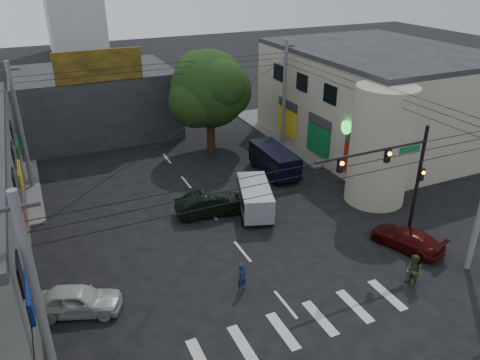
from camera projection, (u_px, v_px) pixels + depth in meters
ground at (258, 271)px, 25.27m from camera, size 160.00×160.00×0.00m
sidewalk_far_right at (338, 125)px, 46.75m from camera, size 16.00×16.00×0.15m
building_right at (376, 99)px, 40.96m from camera, size 14.00×18.00×8.00m
corner_column at (380, 146)px, 30.95m from camera, size 4.00×4.00×8.00m
building_far at (96, 102)px, 43.75m from camera, size 14.00×10.00×6.00m
billboard at (99, 66)px, 37.87m from camera, size 7.00×0.30×2.60m
street_tree at (210, 89)px, 38.32m from camera, size 6.40×6.40×8.70m
traffic_gantry at (397, 171)px, 25.30m from camera, size 7.10×0.35×7.20m
utility_pole_near_left at (41, 312)px, 15.64m from camera, size 0.32×0.32×9.20m
utility_pole_far_left at (20, 128)px, 32.42m from camera, size 0.32×0.32×9.20m
utility_pole_far_right at (284, 94)px, 40.33m from camera, size 0.32×0.32×9.20m
dark_sedan at (211, 204)px, 30.48m from camera, size 2.72×4.96×1.50m
white_compact at (77, 300)px, 22.04m from camera, size 4.38×5.23×1.41m
maroon_sedan at (407, 239)px, 26.99m from camera, size 4.35×5.32×1.23m
silver_minivan at (255, 199)px, 30.59m from camera, size 5.66×4.61×1.94m
navy_van at (274, 161)px, 36.08m from camera, size 5.23×2.14×2.06m
traffic_officer at (242, 277)px, 23.42m from camera, size 0.89×0.84×1.64m
pedestrian_olive at (413, 271)px, 23.68m from camera, size 1.01×0.83×1.87m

